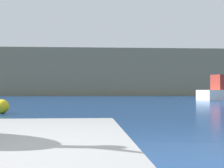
% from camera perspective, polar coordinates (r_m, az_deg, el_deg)
% --- Properties ---
extents(hillside_backdrop, '(140.00, 13.98, 8.03)m').
position_cam_1_polar(hillside_backdrop, '(64.17, -4.39, 1.71)').
color(hillside_backdrop, '#7F755B').
rests_on(hillside_backdrop, ground).
extents(mooring_buoy, '(0.57, 0.57, 0.57)m').
position_cam_1_polar(mooring_buoy, '(14.41, -17.69, -3.55)').
color(mooring_buoy, yellow).
rests_on(mooring_buoy, ground).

